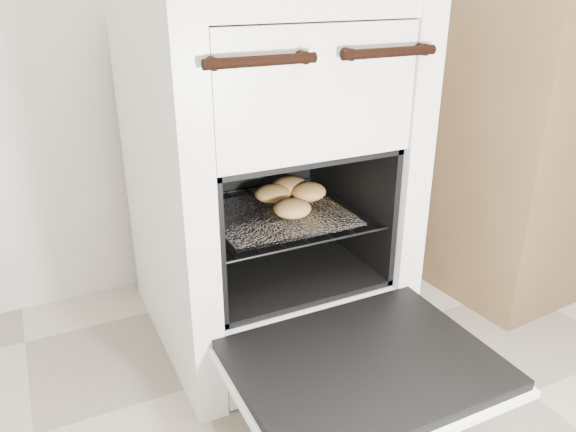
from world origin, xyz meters
name	(u,v)px	position (x,y,z in m)	size (l,w,h in m)	color
stove	(264,179)	(-0.08, 1.20, 0.41)	(0.54, 0.60, 0.83)	white
oven_door	(364,367)	(-0.08, 0.74, 0.18)	(0.49, 0.38, 0.03)	black
oven_rack	(274,214)	(-0.08, 1.14, 0.34)	(0.39, 0.38, 0.01)	black
foil_sheet	(278,214)	(-0.08, 1.12, 0.34)	(0.31, 0.27, 0.01)	white
baked_rolls	(291,194)	(-0.03, 1.17, 0.37)	(0.20, 0.24, 0.04)	#E2AC5A
counter	(550,115)	(0.89, 1.23, 0.45)	(0.91, 0.61, 0.91)	brown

